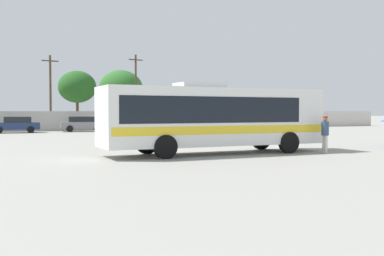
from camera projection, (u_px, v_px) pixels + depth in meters
The scene contains 11 objects.
ground_plane at pixel (130, 141), 31.01m from camera, with size 300.00×300.00×0.00m, color gray.
perimeter_wall at pixel (82, 121), 49.04m from camera, with size 80.00×0.30×2.06m, color beige.
coach_bus_white_yellow at pixel (213, 116), 21.91m from camera, with size 11.15×2.99×3.38m.
attendant_by_bus_door at pixel (325, 132), 22.42m from camera, with size 0.36×0.36×1.80m.
parked_car_second_dark_blue at pixel (16, 124), 43.53m from camera, with size 4.45×2.03×1.53m.
parked_car_third_grey at pixel (83, 124), 46.42m from camera, with size 4.64×2.25×1.52m.
parked_car_rightmost_grey at pixel (150, 123), 48.46m from camera, with size 4.39×2.28×1.54m.
utility_pole_near at pixel (50, 91), 49.14m from camera, with size 1.78×0.51×8.05m.
utility_pole_far at pixel (136, 90), 54.44m from camera, with size 1.79×0.48×8.76m.
roadside_tree_midleft at pixel (77, 87), 52.32m from camera, with size 4.30×4.30×6.67m.
roadside_tree_midright at pixel (121, 89), 56.96m from camera, with size 5.47×5.47×7.17m.
Camera 1 is at (-8.04, -20.19, 2.04)m, focal length 42.87 mm.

